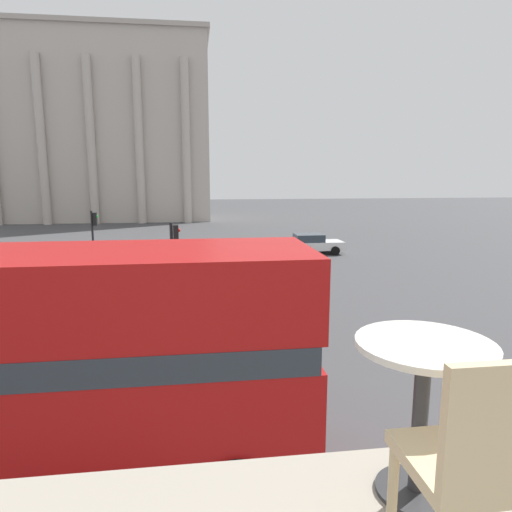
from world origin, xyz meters
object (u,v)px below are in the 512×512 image
at_px(double_decker_bus, 3,361).
at_px(traffic_light_far, 94,232).
at_px(pedestrian_blue, 189,270).
at_px(pedestrian_black, 145,259).
at_px(pedestrian_olive, 40,325).
at_px(traffic_light_mid, 174,253).
at_px(car_white, 311,243).
at_px(plaza_building_left, 100,129).
at_px(cafe_dining_table, 422,384).
at_px(pedestrian_grey, 186,273).
at_px(car_silver, 115,282).
at_px(cafe_chair_0, 477,462).

relative_size(double_decker_bus, traffic_light_far, 3.04).
xyz_separation_m(pedestrian_blue, pedestrian_black, (-2.31, 3.45, -0.03)).
relative_size(pedestrian_olive, pedestrian_black, 0.99).
relative_size(traffic_light_mid, car_white, 0.82).
distance_m(plaza_building_left, traffic_light_far, 33.38).
height_order(cafe_dining_table, pedestrian_grey, cafe_dining_table).
xyz_separation_m(car_silver, pedestrian_olive, (-1.07, -6.30, 0.23)).
relative_size(cafe_dining_table, pedestrian_grey, 0.43).
bearing_deg(double_decker_bus, pedestrian_blue, 71.66).
bearing_deg(double_decker_bus, pedestrian_black, 82.06).
height_order(cafe_dining_table, plaza_building_left, plaza_building_left).
distance_m(cafe_chair_0, traffic_light_mid, 16.78).
relative_size(car_silver, pedestrian_black, 2.56).
bearing_deg(pedestrian_blue, plaza_building_left, 33.16).
distance_m(car_white, pedestrian_blue, 12.22).
distance_m(traffic_light_far, pedestrian_grey, 7.73).
relative_size(cafe_dining_table, pedestrian_blue, 0.43).
bearing_deg(traffic_light_far, pedestrian_blue, -44.56).
height_order(traffic_light_far, pedestrian_olive, traffic_light_far).
relative_size(traffic_light_far, pedestrian_olive, 2.07).
distance_m(cafe_chair_0, pedestrian_olive, 13.80).
relative_size(car_silver, pedestrian_grey, 2.50).
bearing_deg(pedestrian_olive, pedestrian_grey, 161.52).
xyz_separation_m(car_white, pedestrian_blue, (-8.07, -9.17, 0.27)).
bearing_deg(traffic_light_mid, pedestrian_black, 105.96).
bearing_deg(traffic_light_mid, traffic_light_far, 120.45).
bearing_deg(cafe_dining_table, traffic_light_far, 105.09).
xyz_separation_m(cafe_chair_0, pedestrian_grey, (-1.33, 18.73, -3.35)).
relative_size(car_silver, pedestrian_blue, 2.50).
bearing_deg(pedestrian_blue, pedestrian_black, 51.17).
relative_size(cafe_chair_0, pedestrian_grey, 0.54).
xyz_separation_m(pedestrian_olive, pedestrian_black, (1.93, 10.60, 0.02)).
distance_m(double_decker_bus, car_white, 24.86).
xyz_separation_m(pedestrian_grey, pedestrian_olive, (-4.12, -6.51, -0.04)).
xyz_separation_m(car_silver, pedestrian_black, (0.86, 4.30, 0.24)).
distance_m(double_decker_bus, traffic_light_far, 18.35).
relative_size(double_decker_bus, plaza_building_left, 0.39).
bearing_deg(plaza_building_left, traffic_light_mid, -75.91).
xyz_separation_m(car_silver, pedestrian_grey, (3.05, 0.21, 0.27)).
xyz_separation_m(traffic_light_far, pedestrian_blue, (5.16, -5.09, -1.24)).
relative_size(traffic_light_mid, pedestrian_blue, 2.05).
bearing_deg(pedestrian_blue, car_silver, 122.28).
bearing_deg(pedestrian_blue, car_white, -24.08).
bearing_deg(traffic_light_far, pedestrian_grey, -48.67).
height_order(car_white, pedestrian_olive, pedestrian_olive).
xyz_separation_m(cafe_chair_0, traffic_light_far, (-6.37, 24.46, -2.11)).
distance_m(cafe_dining_table, plaza_building_left, 57.36).
xyz_separation_m(pedestrian_grey, pedestrian_blue, (0.13, 0.64, 0.00)).
bearing_deg(car_silver, traffic_light_far, -3.54).
xyz_separation_m(pedestrian_grey, pedestrian_black, (-2.19, 4.09, -0.03)).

